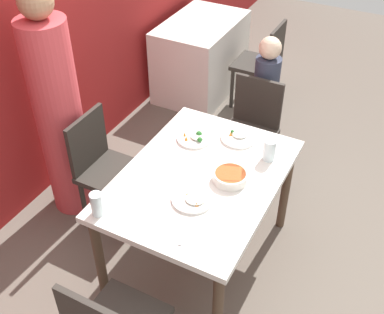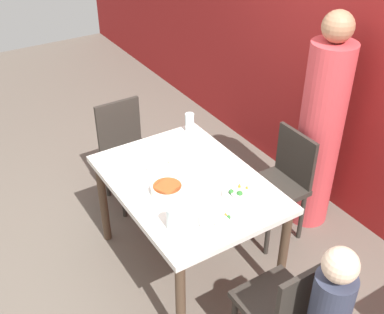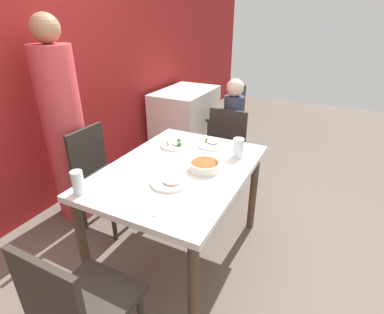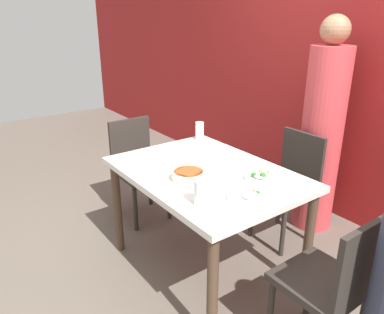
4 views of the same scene
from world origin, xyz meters
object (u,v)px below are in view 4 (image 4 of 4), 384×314
at_px(chair_child_spot, 333,282).
at_px(bowl_curry, 188,175).
at_px(person_adult, 321,136).
at_px(chair_adult_spot, 290,182).
at_px(plate_rice_adult, 249,197).
at_px(glass_water_tall, 200,131).

bearing_deg(chair_child_spot, bowl_curry, -76.49).
distance_m(person_adult, bowl_curry, 1.29).
height_order(chair_adult_spot, plate_rice_adult, chair_adult_spot).
bearing_deg(glass_water_tall, chair_adult_spot, 35.44).
bearing_deg(chair_adult_spot, glass_water_tall, -144.56).
relative_size(person_adult, glass_water_tall, 11.98).
distance_m(chair_adult_spot, person_adult, 0.46).
bearing_deg(bowl_curry, chair_child_spot, 13.51).
bearing_deg(glass_water_tall, person_adult, 51.83).
bearing_deg(chair_adult_spot, plate_rice_adult, -65.14).
distance_m(person_adult, glass_water_tall, 0.97).
bearing_deg(glass_water_tall, bowl_curry, -42.07).
bearing_deg(bowl_curry, glass_water_tall, 137.93).
bearing_deg(bowl_curry, chair_adult_spot, 89.00).
xyz_separation_m(chair_adult_spot, plate_rice_adult, (0.39, -0.84, 0.29)).
height_order(chair_child_spot, bowl_curry, chair_child_spot).
height_order(chair_child_spot, glass_water_tall, glass_water_tall).
relative_size(chair_adult_spot, glass_water_tall, 6.06).
xyz_separation_m(chair_child_spot, bowl_curry, (-0.91, -0.22, 0.31)).
height_order(chair_adult_spot, chair_child_spot, same).
height_order(person_adult, bowl_curry, person_adult).
distance_m(chair_adult_spot, plate_rice_adult, 0.97).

